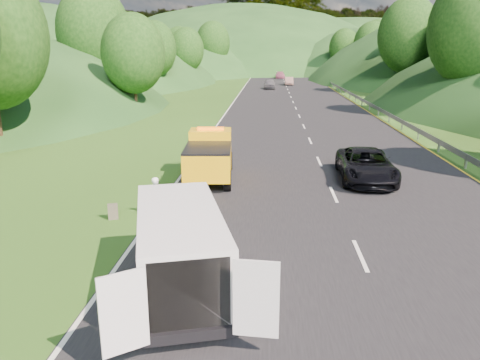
# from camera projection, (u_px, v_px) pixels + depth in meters

# --- Properties ---
(ground) EXTENTS (320.00, 320.00, 0.00)m
(ground) POSITION_uv_depth(u_px,v_px,m) (260.00, 229.00, 15.83)
(ground) COLOR #38661E
(ground) RESTS_ON ground
(road_surface) EXTENTS (14.00, 200.00, 0.02)m
(road_surface) POSITION_uv_depth(u_px,v_px,m) (293.00, 102.00, 54.10)
(road_surface) COLOR black
(road_surface) RESTS_ON ground
(guardrail) EXTENTS (0.06, 140.00, 1.52)m
(guardrail) POSITION_uv_depth(u_px,v_px,m) (341.00, 93.00, 65.68)
(guardrail) COLOR gray
(guardrail) RESTS_ON ground
(tree_line_left) EXTENTS (14.00, 140.00, 14.00)m
(tree_line_left) POSITION_uv_depth(u_px,v_px,m) (149.00, 88.00, 74.65)
(tree_line_left) COLOR #325F1C
(tree_line_left) RESTS_ON ground
(tree_line_right) EXTENTS (14.00, 140.00, 14.00)m
(tree_line_right) POSITION_uv_depth(u_px,v_px,m) (417.00, 89.00, 72.12)
(tree_line_right) COLOR #325F1C
(tree_line_right) RESTS_ON ground
(hills_backdrop) EXTENTS (201.00, 288.60, 44.00)m
(hills_backdrop) POSITION_uv_depth(u_px,v_px,m) (290.00, 69.00, 144.93)
(hills_backdrop) COLOR #2D5B23
(hills_backdrop) RESTS_ON ground
(tow_truck) EXTENTS (2.33, 5.46, 2.30)m
(tow_truck) POSITION_uv_depth(u_px,v_px,m) (210.00, 156.00, 21.57)
(tow_truck) COLOR black
(tow_truck) RESTS_ON ground
(white_van) EXTENTS (4.04, 6.47, 2.14)m
(white_van) POSITION_uv_depth(u_px,v_px,m) (180.00, 245.00, 11.47)
(white_van) COLOR black
(white_van) RESTS_ON ground
(woman) EXTENTS (0.58, 0.65, 1.46)m
(woman) POSITION_uv_depth(u_px,v_px,m) (158.00, 216.00, 16.98)
(woman) COLOR white
(woman) RESTS_ON ground
(child) EXTENTS (0.57, 0.51, 0.97)m
(child) POSITION_uv_depth(u_px,v_px,m) (201.00, 233.00, 15.41)
(child) COLOR tan
(child) RESTS_ON ground
(worker) EXTENTS (1.38, 0.98, 1.93)m
(worker) POSITION_uv_depth(u_px,v_px,m) (185.00, 305.00, 11.09)
(worker) COLOR black
(worker) RESTS_ON ground
(suitcase) EXTENTS (0.40, 0.31, 0.57)m
(suitcase) POSITION_uv_depth(u_px,v_px,m) (113.00, 212.00, 16.64)
(suitcase) COLOR #4E493A
(suitcase) RESTS_ON ground
(spare_tire) EXTENTS (0.58, 0.58, 0.20)m
(spare_tire) POSITION_uv_depth(u_px,v_px,m) (186.00, 335.00, 9.90)
(spare_tire) COLOR black
(spare_tire) RESTS_ON ground
(passing_suv) EXTENTS (2.55, 5.21, 1.43)m
(passing_suv) POSITION_uv_depth(u_px,v_px,m) (365.00, 181.00, 21.64)
(passing_suv) COLOR black
(passing_suv) RESTS_ON ground
(dist_car_a) EXTENTS (1.72, 4.27, 1.46)m
(dist_car_a) POSITION_uv_depth(u_px,v_px,m) (270.00, 89.00, 72.42)
(dist_car_a) COLOR #4E4D52
(dist_car_a) RESTS_ON ground
(dist_car_b) EXTENTS (1.41, 4.03, 1.33)m
(dist_car_b) POSITION_uv_depth(u_px,v_px,m) (289.00, 85.00, 80.42)
(dist_car_b) COLOR #7A5B51
(dist_car_b) RESTS_ON ground
(dist_car_c) EXTENTS (1.93, 4.75, 1.38)m
(dist_car_c) POSITION_uv_depth(u_px,v_px,m) (280.00, 79.00, 98.74)
(dist_car_c) COLOR #A5526E
(dist_car_c) RESTS_ON ground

